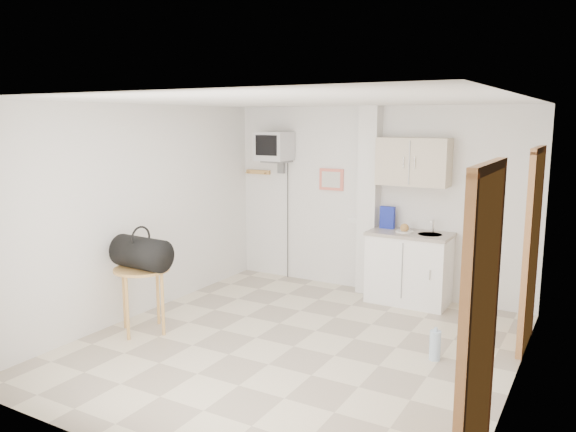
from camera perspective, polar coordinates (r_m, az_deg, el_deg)
The scene contains 7 objects.
ground at distance 5.98m, azimuth 0.59°, elevation -13.11°, with size 4.50×4.50×0.00m, color beige.
room_envelope at distance 5.53m, azimuth 3.24°, elevation 1.58°, with size 4.24×4.54×2.55m.
kitchenette at distance 7.29m, azimuth 12.30°, elevation -2.47°, with size 1.03×0.58×2.10m.
crt_television at distance 7.99m, azimuth -1.40°, elevation 7.00°, with size 0.44×0.45×2.15m.
round_table at distance 6.37m, azimuth -14.61°, elevation -6.03°, with size 0.61×0.61×0.73m.
duffel_bag at distance 6.26m, azimuth -14.67°, elevation -3.63°, with size 0.66×0.39×0.47m.
water_bottle at distance 5.80m, azimuth 14.71°, elevation -12.58°, with size 0.11×0.11×0.33m.
Camera 1 is at (2.68, -4.81, 2.33)m, focal length 35.00 mm.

